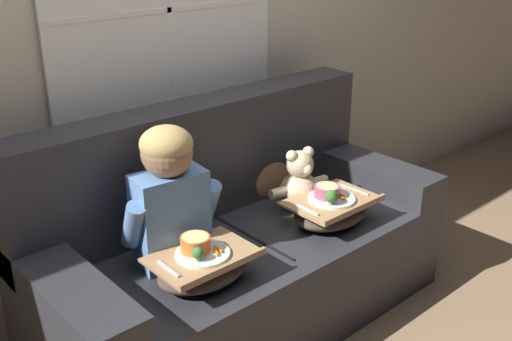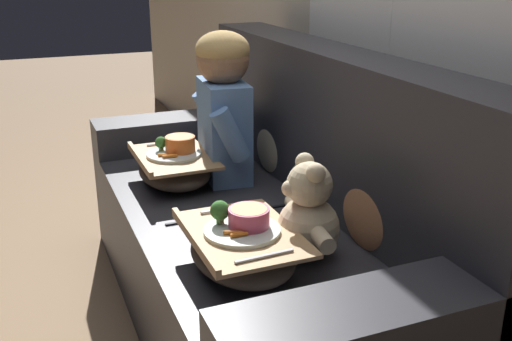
{
  "view_description": "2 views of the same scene",
  "coord_description": "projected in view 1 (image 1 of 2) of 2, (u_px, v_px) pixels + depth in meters",
  "views": [
    {
      "loc": [
        -1.58,
        -1.85,
        1.8
      ],
      "look_at": [
        0.03,
        -0.04,
        0.79
      ],
      "focal_mm": 42.0,
      "sensor_mm": 36.0,
      "label": 1
    },
    {
      "loc": [
        1.84,
        -0.74,
        1.34
      ],
      "look_at": [
        0.06,
        -0.02,
        0.65
      ],
      "focal_mm": 42.0,
      "sensor_mm": 36.0,
      "label": 2
    }
  ],
  "objects": [
    {
      "name": "couch",
      "position": [
        235.0,
        248.0,
        2.85
      ],
      "size": [
        1.96,
        0.87,
        1.03
      ],
      "color": "#2D2D33",
      "rests_on": "ground_plane"
    },
    {
      "name": "throw_pillow_behind_child",
      "position": [
        142.0,
        209.0,
        2.64
      ],
      "size": [
        0.33,
        0.16,
        0.34
      ],
      "color": "#C1B293",
      "rests_on": "couch"
    },
    {
      "name": "child_figure",
      "position": [
        169.0,
        190.0,
        2.42
      ],
      "size": [
        0.44,
        0.22,
        0.6
      ],
      "color": "#5B84BC",
      "rests_on": "couch"
    },
    {
      "name": "teddy_bear",
      "position": [
        300.0,
        183.0,
        2.95
      ],
      "size": [
        0.34,
        0.24,
        0.32
      ],
      "color": "beige",
      "rests_on": "couch"
    },
    {
      "name": "throw_pillow_behind_teddy",
      "position": [
        268.0,
        166.0,
        3.11
      ],
      "size": [
        0.33,
        0.16,
        0.35
      ],
      "color": "#B2754C",
      "rests_on": "couch"
    },
    {
      "name": "lap_tray_child",
      "position": [
        203.0,
        266.0,
        2.37
      ],
      "size": [
        0.41,
        0.29,
        0.19
      ],
      "color": "#473D33",
      "rests_on": "child_figure"
    },
    {
      "name": "wall_back_with_window",
      "position": [
        164.0,
        34.0,
        2.83
      ],
      "size": [
        8.0,
        0.08,
        2.6
      ],
      "color": "beige",
      "rests_on": "ground_plane"
    },
    {
      "name": "lap_tray_teddy",
      "position": [
        331.0,
        209.0,
        2.83
      ],
      "size": [
        0.42,
        0.3,
        0.2
      ],
      "color": "#473D33",
      "rests_on": "teddy_bear"
    },
    {
      "name": "ground_plane",
      "position": [
        245.0,
        318.0,
        2.94
      ],
      "size": [
        14.0,
        14.0,
        0.0
      ],
      "primitive_type": "plane",
      "color": "#8E7051"
    }
  ]
}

